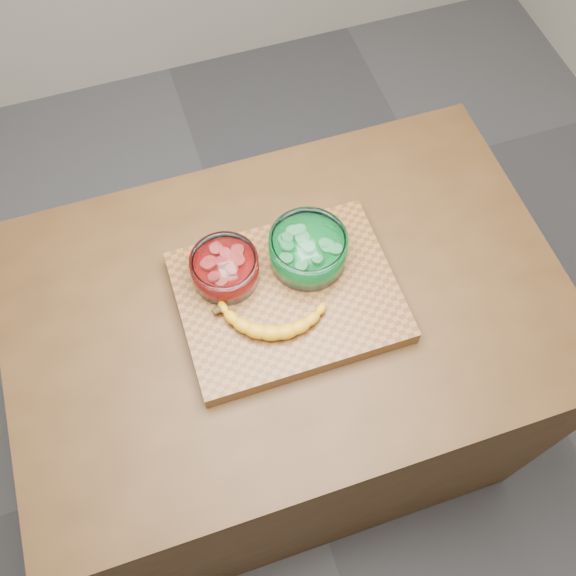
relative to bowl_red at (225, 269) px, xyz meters
name	(u,v)px	position (x,y,z in m)	size (l,w,h in m)	color
ground	(288,423)	(0.11, -0.08, -0.97)	(3.50, 3.50, 0.00)	#515155
counter	(288,376)	(0.11, -0.08, -0.52)	(1.20, 0.80, 0.90)	#4A2E16
cutting_board	(288,297)	(0.11, -0.08, -0.05)	(0.45, 0.35, 0.04)	brown
bowl_red	(225,269)	(0.00, 0.00, 0.00)	(0.14, 0.14, 0.07)	white
bowl_green	(308,250)	(0.18, -0.01, 0.00)	(0.16, 0.16, 0.08)	white
banana	(274,314)	(0.07, -0.12, -0.02)	(0.24, 0.15, 0.04)	orange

